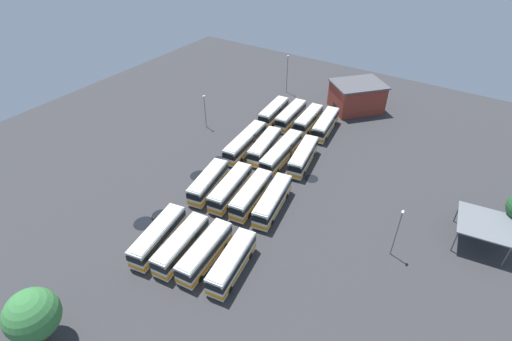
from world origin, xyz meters
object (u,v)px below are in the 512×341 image
object	(u,v)px
bus_row0_slot1	(291,115)
bus_row2_slot3	(273,201)
bus_row0_slot3	(325,124)
lamp_post_mid_lot	(397,232)
bus_row1_slot3	(303,156)
bus_row1_slot1	(265,146)
maintenance_shelter	(485,224)
bus_row1_slot0	(245,142)
bus_row2_slot2	(251,195)
bus_row3_slot1	(181,245)
lamp_post_far_corner	(205,110)
bus_row2_slot0	(208,182)
bus_row0_slot0	(274,112)
bus_row3_slot2	(205,252)
bus_row0_slot2	(308,120)
bus_row3_slot0	(158,236)
lamp_post_near_entrance	(287,73)
bus_row3_slot3	(232,262)
bus_row2_slot1	(230,188)
tree_west_edge	(32,315)
bus_row1_slot2	(282,152)
depot_building	(357,96)

from	to	relation	value
bus_row0_slot1	bus_row2_slot3	bearing A→B (deg)	23.44
bus_row0_slot3	lamp_post_mid_lot	world-z (taller)	lamp_post_mid_lot
bus_row1_slot3	bus_row1_slot1	bearing A→B (deg)	-82.52
bus_row0_slot1	bus_row0_slot3	size ratio (longest dim) A/B	0.99
bus_row0_slot3	maintenance_shelter	bearing A→B (deg)	62.53
bus_row1_slot0	bus_row2_slot2	distance (m)	16.10
bus_row0_slot3	bus_row2_slot3	distance (m)	27.47
bus_row3_slot1	lamp_post_far_corner	size ratio (longest dim) A/B	1.44
bus_row1_slot0	bus_row2_slot0	world-z (taller)	same
bus_row1_slot3	bus_row2_slot0	distance (m)	18.66
bus_row0_slot0	bus_row3_slot2	size ratio (longest dim) A/B	1.00
bus_row0_slot0	bus_row0_slot2	world-z (taller)	same
bus_row0_slot3	bus_row3_slot0	distance (m)	43.43
bus_row2_slot2	lamp_post_mid_lot	world-z (taller)	lamp_post_mid_lot
lamp_post_near_entrance	lamp_post_mid_lot	world-z (taller)	lamp_post_near_entrance
bus_row3_slot1	bus_row3_slot2	distance (m)	3.73
bus_row1_slot3	bus_row2_slot2	world-z (taller)	same
bus_row2_slot2	bus_row2_slot3	bearing A→B (deg)	99.61
bus_row1_slot3	bus_row2_slot3	xyz separation A→B (m)	(13.93, 1.77, 0.00)
bus_row2_slot3	bus_row3_slot0	size ratio (longest dim) A/B	1.01
bus_row2_slot0	bus_row3_slot1	size ratio (longest dim) A/B	0.98
lamp_post_mid_lot	bus_row3_slot0	bearing A→B (deg)	-59.54
maintenance_shelter	lamp_post_far_corner	world-z (taller)	lamp_post_far_corner
bus_row2_slot0	lamp_post_mid_lot	bearing A→B (deg)	95.74
bus_row2_slot2	bus_row3_slot2	bearing A→B (deg)	6.46
bus_row1_slot1	bus_row2_slot0	size ratio (longest dim) A/B	1.04
bus_row2_slot0	bus_row3_slot0	size ratio (longest dim) A/B	0.93
bus_row3_slot1	bus_row3_slot3	distance (m)	7.93
bus_row0_slot0	bus_row2_slot1	xyz separation A→B (m)	(27.03, 7.92, 0.00)
bus_row2_slot1	bus_row3_slot1	xyz separation A→B (m)	(14.11, 1.82, -0.00)
bus_row3_slot1	tree_west_edge	xyz separation A→B (m)	(18.49, -4.37, 3.00)
lamp_post_near_entrance	tree_west_edge	xyz separation A→B (m)	(73.68, 10.11, -0.35)
bus_row0_slot0	lamp_post_mid_lot	world-z (taller)	lamp_post_mid_lot
maintenance_shelter	lamp_post_mid_lot	distance (m)	13.53
bus_row3_slot3	maintenance_shelter	bearing A→B (deg)	131.98
bus_row1_slot3	maintenance_shelter	distance (m)	30.97
bus_row0_slot0	bus_row2_slot0	size ratio (longest dim) A/B	1.02
bus_row1_slot3	bus_row3_slot1	size ratio (longest dim) A/B	1.03
bus_row3_slot2	tree_west_edge	xyz separation A→B (m)	(19.27, -8.01, 3.00)
bus_row3_slot1	bus_row1_slot3	bearing A→B (deg)	172.16
bus_row1_slot0	bus_row1_slot2	xyz separation A→B (m)	(-0.81, 7.76, 0.00)
bus_row1_slot3	tree_west_edge	distance (m)	48.40
bus_row3_slot3	lamp_post_mid_lot	bearing A→B (deg)	131.35
bus_row0_slot2	bus_row1_slot2	size ratio (longest dim) A/B	0.77
bus_row2_slot3	bus_row3_slot2	bearing A→B (deg)	-8.47
maintenance_shelter	depot_building	bearing A→B (deg)	-134.51
lamp_post_far_corner	bus_row1_slot0	bearing A→B (deg)	76.79
bus_row2_slot3	maintenance_shelter	bearing A→B (deg)	109.73
lamp_post_far_corner	lamp_post_mid_lot	bearing A→B (deg)	72.96
bus_row1_slot3	bus_row2_slot0	bearing A→B (deg)	-31.83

